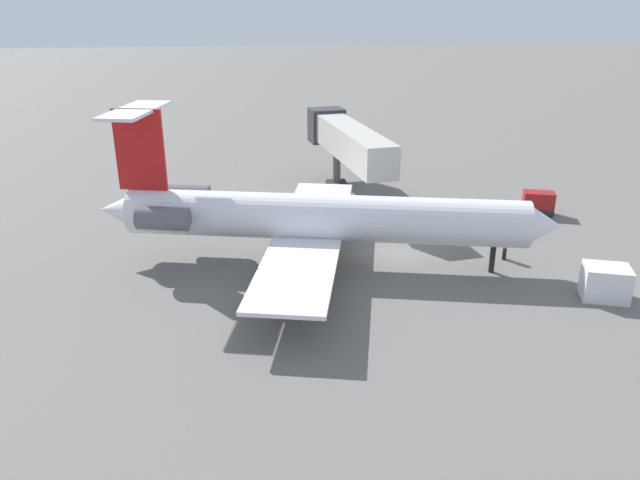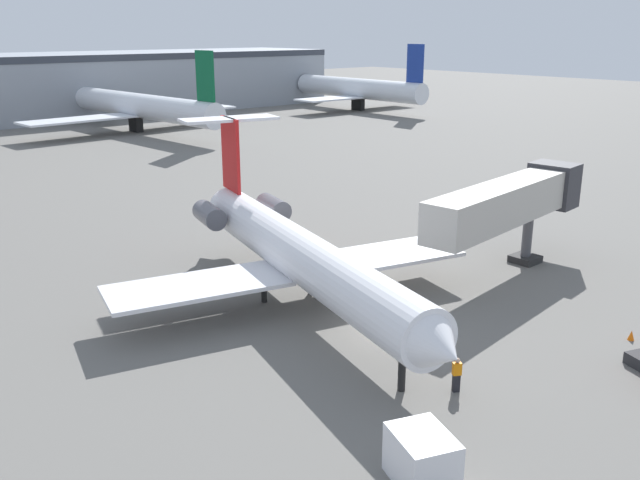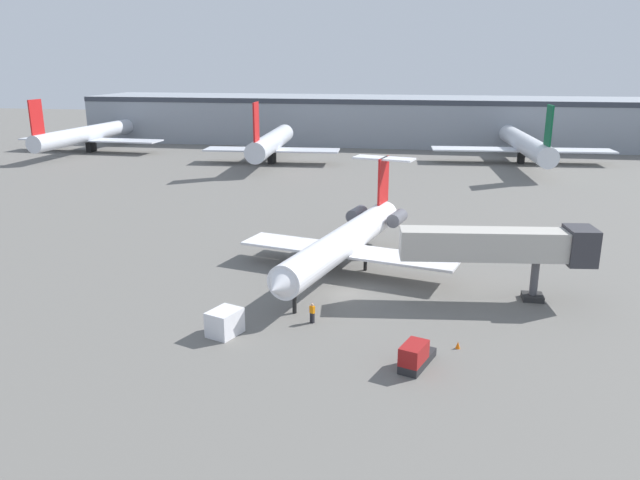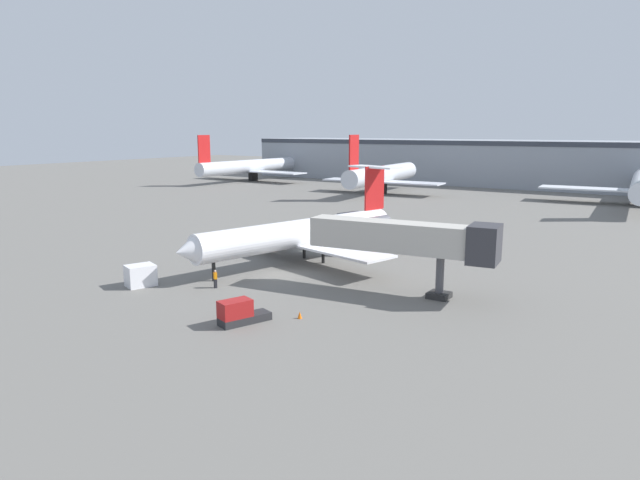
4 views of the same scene
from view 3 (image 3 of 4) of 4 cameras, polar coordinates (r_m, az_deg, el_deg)
name	(u,v)px [view 3 (image 3 of 4)]	position (r m, az deg, el deg)	size (l,w,h in m)	color
ground_plane	(342,293)	(56.86, 2.02, -4.91)	(400.00, 400.00, 0.10)	#66635E
regional_jet	(346,240)	(61.24, 2.47, 0.04)	(22.68, 29.55, 10.07)	white
jet_bridge	(509,246)	(56.08, 17.08, -0.50)	(16.95, 4.93, 6.70)	#B7B2A8
ground_crew_marshaller	(312,313)	(50.16, -0.73, -6.77)	(0.48, 0.42, 1.69)	black
baggage_tug_lead	(415,356)	(43.77, 8.84, -10.61)	(2.65, 4.24, 1.90)	#262628
cargo_container_uld	(225,322)	(48.63, -8.83, -7.56)	(2.75, 3.08, 2.00)	silver
traffic_cone_near	(458,345)	(47.26, 12.67, -9.48)	(0.36, 0.36, 0.55)	orange
terminal_building	(402,120)	(162.07, 7.64, 10.94)	(162.70, 23.75, 11.66)	#8C939E
parked_airliner_west_end	(89,134)	(154.67, -20.60, 9.17)	(34.34, 40.75, 13.06)	silver
parked_airliner_west_mid	(271,143)	(128.62, -4.53, 8.98)	(28.24, 33.41, 13.38)	silver
parked_airliner_centre	(523,143)	(134.96, 18.27, 8.53)	(37.08, 43.91, 13.23)	silver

